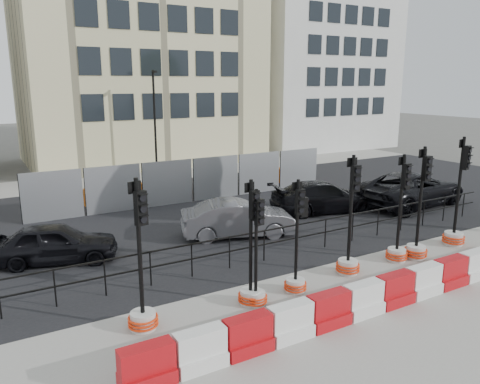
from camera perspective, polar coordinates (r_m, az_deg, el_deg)
ground at (r=14.24m, az=9.71°, el=-8.97°), size 120.00×120.00×0.00m
sidewalk_near at (r=12.31m, az=18.90°, el=-13.16°), size 40.00×6.00×0.02m
road at (r=19.80m, az=-3.33°, el=-2.40°), size 40.00×14.00×0.03m
sidewalk_far at (r=27.92m, az=-11.74°, el=1.93°), size 40.00×4.00×0.02m
building_cream at (r=33.93m, az=-12.54°, el=19.10°), size 15.00×10.06×18.00m
building_white at (r=41.08m, az=8.78°, el=16.77°), size 12.00×9.06×16.00m
kerb_railing at (r=14.88m, az=6.85°, el=-5.07°), size 18.00×0.04×1.00m
heras_fencing at (r=22.40m, az=-5.39°, el=1.08°), size 14.33×1.72×2.00m
lamp_post_far at (r=26.70m, az=-10.32°, el=8.45°), size 0.12×0.56×6.00m
barrier_row at (r=12.27m, az=18.31°, el=-11.36°), size 13.60×0.50×0.80m
traffic_signal_a at (r=10.66m, az=-11.80°, el=-12.77°), size 0.67×0.67×3.43m
traffic_signal_b at (r=11.54m, az=1.38°, el=-10.19°), size 0.62×0.62×3.14m
traffic_signal_c at (r=11.55m, az=1.98°, el=-10.95°), size 0.58×0.58×2.92m
traffic_signal_d at (r=12.26m, az=6.89°, el=-8.99°), size 0.59×0.59×3.00m
traffic_signal_e at (r=13.64m, az=13.13°, el=-6.96°), size 0.68×0.68×3.43m
traffic_signal_f at (r=14.98m, az=18.76°, el=-5.18°), size 0.65×0.65×3.30m
traffic_signal_g at (r=15.41m, az=20.82°, el=-5.09°), size 0.69×0.69×3.50m
traffic_signal_h at (r=17.16m, az=24.78°, el=-3.52°), size 0.72×0.72×3.65m
car_a at (r=15.23m, az=-21.58°, el=-5.79°), size 3.52×4.44×1.23m
car_b at (r=16.48m, az=-0.24°, el=-3.28°), size 3.85×4.84×1.31m
car_c at (r=19.94m, az=10.08°, el=-0.58°), size 3.69×5.25×1.30m
car_d at (r=21.99m, az=20.15°, el=0.36°), size 3.42×5.83×1.50m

